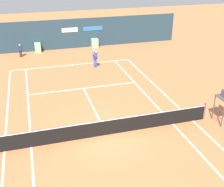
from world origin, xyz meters
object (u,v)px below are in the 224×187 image
(player_on_baseline, at_px, (95,57))
(tennis_ball_near_service_line, at_px, (115,73))
(tennis_ball_mid_court, at_px, (26,99))
(ball_kid_right_post, at_px, (20,50))

(player_on_baseline, distance_m, tennis_ball_near_service_line, 2.46)
(tennis_ball_mid_court, bearing_deg, tennis_ball_near_service_line, 21.25)
(tennis_ball_mid_court, relative_size, tennis_ball_near_service_line, 1.00)
(ball_kid_right_post, bearing_deg, tennis_ball_near_service_line, 147.97)
(ball_kid_right_post, distance_m, tennis_ball_mid_court, 9.65)
(ball_kid_right_post, xyz_separation_m, tennis_ball_mid_court, (0.23, -9.62, -0.70))
(player_on_baseline, height_order, ball_kid_right_post, player_on_baseline)
(ball_kid_right_post, relative_size, tennis_ball_near_service_line, 18.62)
(player_on_baseline, height_order, tennis_ball_mid_court, player_on_baseline)
(player_on_baseline, xyz_separation_m, tennis_ball_near_service_line, (1.21, -1.94, -0.90))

